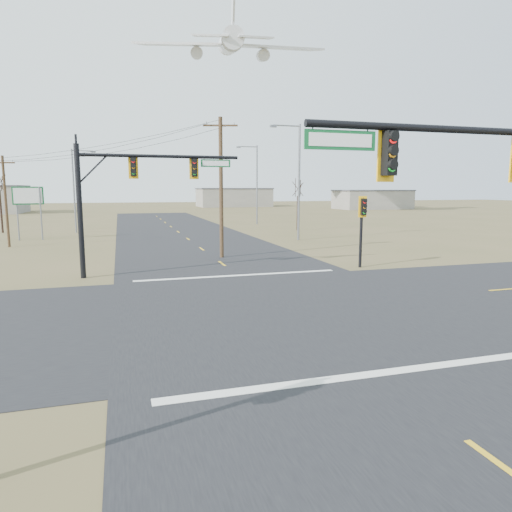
{
  "coord_description": "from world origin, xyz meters",
  "views": [
    {
      "loc": [
        -6.53,
        -17.98,
        5.06
      ],
      "look_at": [
        -0.87,
        1.0,
        2.14
      ],
      "focal_mm": 32.0,
      "sensor_mm": 36.0,
      "label": 1
    }
  ],
  "objects": [
    {
      "name": "mast_arm_far",
      "position": [
        -5.8,
        9.45,
        5.41
      ],
      "size": [
        9.29,
        0.42,
        7.53
      ],
      "rotation": [
        0.0,
        0.0,
        -0.03
      ],
      "color": "black",
      "rests_on": "ground"
    },
    {
      "name": "road_ew",
      "position": [
        0.0,
        0.0,
        0.01
      ],
      "size": [
        160.0,
        14.0,
        0.02
      ],
      "primitive_type": "cube",
      "color": "black",
      "rests_on": "ground"
    },
    {
      "name": "utility_pole_far",
      "position": [
        -15.94,
        26.22,
        4.15
      ],
      "size": [
        1.93,
        0.26,
        7.87
      ],
      "rotation": [
        0.0,
        0.0,
        -0.07
      ],
      "color": "#4E3721",
      "rests_on": "ground"
    },
    {
      "name": "bare_tree_c",
      "position": [
        14.38,
        34.23,
        5.25
      ],
      "size": [
        3.73,
        3.73,
        6.69
      ],
      "rotation": [
        0.0,
        0.0,
        -0.41
      ],
      "color": "black",
      "rests_on": "ground"
    },
    {
      "name": "highway_sign",
      "position": [
        -15.09,
        31.61,
        3.79
      ],
      "size": [
        2.8,
        0.44,
        5.28
      ],
      "rotation": [
        0.0,
        0.0,
        0.13
      ],
      "color": "slate",
      "rests_on": "ground"
    },
    {
      "name": "stop_bar_far",
      "position": [
        0.0,
        7.5,
        0.03
      ],
      "size": [
        12.0,
        0.4,
        0.01
      ],
      "primitive_type": "cube",
      "color": "silver",
      "rests_on": "road_ns"
    },
    {
      "name": "road_ns",
      "position": [
        0.0,
        0.0,
        0.01
      ],
      "size": [
        14.0,
        160.0,
        0.02
      ],
      "primitive_type": "cube",
      "color": "black",
      "rests_on": "ground"
    },
    {
      "name": "pedestal_signal_ne",
      "position": [
        8.33,
        8.0,
        3.35
      ],
      "size": [
        0.6,
        0.53,
        4.63
      ],
      "rotation": [
        0.0,
        0.0,
        -0.11
      ],
      "color": "black",
      "rests_on": "ground"
    },
    {
      "name": "streetlight_b",
      "position": [
        12.16,
        44.97,
        6.23
      ],
      "size": [
        3.1,
        0.39,
        11.1
      ],
      "rotation": [
        0.0,
        0.0,
        -0.19
      ],
      "color": "slate",
      "rests_on": "ground"
    },
    {
      "name": "stop_bar_near",
      "position": [
        0.0,
        -7.5,
        0.03
      ],
      "size": [
        12.0,
        0.4,
        0.01
      ],
      "primitive_type": "cube",
      "color": "silver",
      "rests_on": "road_ns"
    },
    {
      "name": "warehouse_right",
      "position": [
        55.0,
        85.0,
        2.25
      ],
      "size": [
        18.0,
        10.0,
        4.5
      ],
      "primitive_type": "cube",
      "color": "gray",
      "rests_on": "ground"
    },
    {
      "name": "streetlight_c",
      "position": [
        -11.25,
        38.63,
        5.37
      ],
      "size": [
        2.68,
        0.43,
        9.56
      ],
      "rotation": [
        0.0,
        0.0,
        0.4
      ],
      "color": "slate",
      "rests_on": "ground"
    },
    {
      "name": "warehouse_mid",
      "position": [
        25.0,
        110.0,
        2.5
      ],
      "size": [
        20.0,
        12.0,
        5.0
      ],
      "primitive_type": "cube",
      "color": "gray",
      "rests_on": "ground"
    },
    {
      "name": "utility_pole_near",
      "position": [
        0.61,
        14.84,
        5.24
      ],
      "size": [
        2.42,
        0.76,
        10.13
      ],
      "rotation": [
        0.0,
        0.0,
        -0.27
      ],
      "color": "#4E3721",
      "rests_on": "ground"
    },
    {
      "name": "jet_airliner",
      "position": [
        14.6,
        69.79,
        32.11
      ],
      "size": [
        26.49,
        27.73,
        15.11
      ],
      "rotation": [
        0.0,
        -0.24,
        1.39
      ],
      "color": "silver"
    },
    {
      "name": "ground",
      "position": [
        0.0,
        0.0,
        0.0
      ],
      "size": [
        320.0,
        320.0,
        0.0
      ],
      "primitive_type": "plane",
      "color": "brown",
      "rests_on": "ground"
    },
    {
      "name": "streetlight_a",
      "position": [
        10.22,
        24.19,
        6.31
      ],
      "size": [
        3.14,
        0.38,
        11.24
      ],
      "rotation": [
        0.0,
        0.0,
        0.16
      ],
      "color": "slate",
      "rests_on": "ground"
    }
  ]
}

